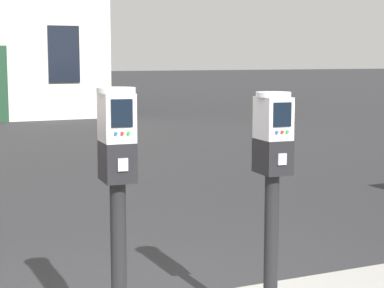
# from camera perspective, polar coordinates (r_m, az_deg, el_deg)

# --- Properties ---
(parking_meter_near_kerb) EXTENTS (0.23, 0.26, 1.47)m
(parking_meter_near_kerb) POSITION_cam_1_polar(r_m,az_deg,el_deg) (3.71, -6.45, -2.22)
(parking_meter_near_kerb) COLOR black
(parking_meter_near_kerb) RESTS_ON sidewalk_slab
(parking_meter_twin_adjacent) EXTENTS (0.23, 0.26, 1.43)m
(parking_meter_twin_adjacent) POSITION_cam_1_polar(r_m,az_deg,el_deg) (4.14, 6.95, -1.68)
(parking_meter_twin_adjacent) COLOR black
(parking_meter_twin_adjacent) RESTS_ON sidewalk_slab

